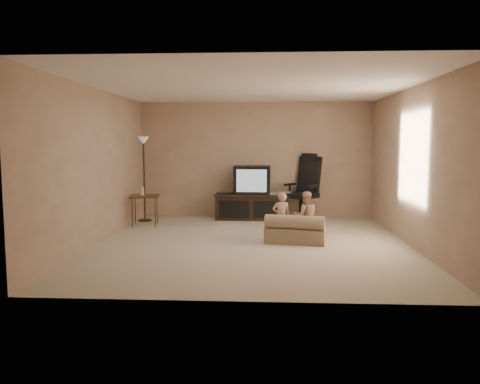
% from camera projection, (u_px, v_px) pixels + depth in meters
% --- Properties ---
extents(floor, '(5.50, 5.50, 0.00)m').
position_uv_depth(floor, '(252.00, 244.00, 7.54)').
color(floor, beige).
rests_on(floor, ground).
extents(room_shell, '(5.50, 5.50, 5.50)m').
position_uv_depth(room_shell, '(252.00, 150.00, 7.38)').
color(room_shell, white).
rests_on(room_shell, floor).
extents(tv_stand, '(1.61, 0.64, 1.14)m').
position_uv_depth(tv_stand, '(253.00, 197.00, 9.96)').
color(tv_stand, black).
rests_on(tv_stand, floor).
extents(office_chair, '(0.92, 0.92, 1.41)m').
position_uv_depth(office_chair, '(304.00, 196.00, 9.80)').
color(office_chair, black).
rests_on(office_chair, floor).
extents(side_table, '(0.61, 0.61, 0.81)m').
position_uv_depth(side_table, '(144.00, 196.00, 9.16)').
color(side_table, brown).
rests_on(side_table, floor).
extents(floor_lamp, '(0.27, 0.27, 1.75)m').
position_uv_depth(floor_lamp, '(144.00, 160.00, 9.65)').
color(floor_lamp, black).
rests_on(floor_lamp, floor).
extents(child_sofa, '(1.05, 0.72, 0.47)m').
position_uv_depth(child_sofa, '(295.00, 231.00, 7.61)').
color(child_sofa, '#9B8869').
rests_on(child_sofa, floor).
extents(toddler_left, '(0.32, 0.24, 0.82)m').
position_uv_depth(toddler_left, '(281.00, 217.00, 7.72)').
color(toddler_left, tan).
rests_on(toddler_left, floor).
extents(toddler_right, '(0.42, 0.25, 0.83)m').
position_uv_depth(toddler_right, '(305.00, 216.00, 7.76)').
color(toddler_right, tan).
rests_on(toddler_right, floor).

